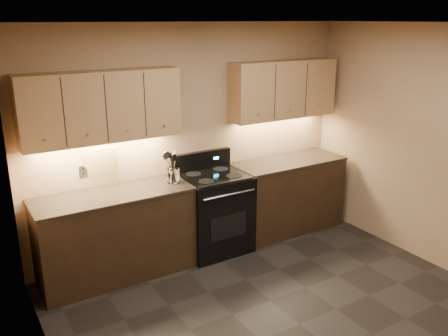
{
  "coord_description": "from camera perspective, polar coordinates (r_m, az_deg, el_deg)",
  "views": [
    {
      "loc": [
        -2.49,
        -2.75,
        2.64
      ],
      "look_at": [
        0.08,
        1.45,
        1.07
      ],
      "focal_mm": 38.0,
      "sensor_mm": 36.0,
      "label": 1
    }
  ],
  "objects": [
    {
      "name": "floor",
      "position": [
        4.55,
        9.14,
        -18.05
      ],
      "size": [
        4.0,
        4.0,
        0.0
      ],
      "primitive_type": "plane",
      "color": "black",
      "rests_on": "ground"
    },
    {
      "name": "steel_spatula",
      "position": [
        5.16,
        -5.93,
        0.31
      ],
      "size": [
        0.21,
        0.1,
        0.35
      ],
      "primitive_type": null,
      "rotation": [
        0.05,
        -0.35,
        -0.19
      ],
      "color": "silver",
      "rests_on": "utensil_crock"
    },
    {
      "name": "wall_back",
      "position": [
        5.53,
        -3.7,
        3.57
      ],
      "size": [
        4.0,
        0.04,
        2.6
      ],
      "primitive_type": "cube",
      "color": "tan",
      "rests_on": "ground"
    },
    {
      "name": "wooden_spoon",
      "position": [
        5.12,
        -6.4,
        0.16
      ],
      "size": [
        0.17,
        0.15,
        0.33
      ],
      "primitive_type": null,
      "rotation": [
        -0.24,
        0.39,
        0.12
      ],
      "color": "tan",
      "rests_on": "utensil_crock"
    },
    {
      "name": "counter_right",
      "position": [
        6.16,
        7.54,
        -3.19
      ],
      "size": [
        1.46,
        0.62,
        0.93
      ],
      "color": "black",
      "rests_on": "ground"
    },
    {
      "name": "wall_left",
      "position": [
        3.1,
        -19.46,
        -9.03
      ],
      "size": [
        0.04,
        4.0,
        2.6
      ],
      "primitive_type": "cube",
      "color": "tan",
      "rests_on": "ground"
    },
    {
      "name": "stove",
      "position": [
        5.56,
        -1.26,
        -5.24
      ],
      "size": [
        0.76,
        0.68,
        1.14
      ],
      "color": "black",
      "rests_on": "ground"
    },
    {
      "name": "upper_cab_left",
      "position": [
        4.88,
        -14.54,
        7.17
      ],
      "size": [
        1.6,
        0.3,
        0.7
      ],
      "primitive_type": "cube",
      "color": "#A58A52",
      "rests_on": "wall_back"
    },
    {
      "name": "outlet_plate",
      "position": [
        5.12,
        -16.58,
        -0.38
      ],
      "size": [
        0.08,
        0.01,
        0.12
      ],
      "primitive_type": "cube",
      "color": "#B2B5BA",
      "rests_on": "wall_back"
    },
    {
      "name": "utensil_crock",
      "position": [
        5.16,
        -6.12,
        -0.9
      ],
      "size": [
        0.15,
        0.15,
        0.17
      ],
      "color": "white",
      "rests_on": "counter_left"
    },
    {
      "name": "cutting_board",
      "position": [
        5.13,
        -14.57,
        0.12
      ],
      "size": [
        0.35,
        0.16,
        0.43
      ],
      "primitive_type": "cube",
      "rotation": [
        0.13,
        0.0,
        -0.26
      ],
      "color": "tan",
      "rests_on": "counter_left"
    },
    {
      "name": "black_spoon",
      "position": [
        5.14,
        -6.32,
        0.17
      ],
      "size": [
        0.06,
        0.14,
        0.33
      ],
      "primitive_type": null,
      "rotation": [
        0.25,
        0.02,
        -0.06
      ],
      "color": "black",
      "rests_on": "utensil_crock"
    },
    {
      "name": "upper_cab_right",
      "position": [
        5.95,
        7.14,
        9.37
      ],
      "size": [
        1.44,
        0.3,
        0.7
      ],
      "primitive_type": "cube",
      "color": "#A58A52",
      "rests_on": "wall_back"
    },
    {
      "name": "steel_skimmer",
      "position": [
        5.13,
        -5.94,
        0.33
      ],
      "size": [
        0.2,
        0.12,
        0.37
      ],
      "primitive_type": null,
      "rotation": [
        0.09,
        -0.33,
        -0.0
      ],
      "color": "silver",
      "rests_on": "utensil_crock"
    },
    {
      "name": "black_turner",
      "position": [
        5.12,
        -5.98,
        0.22
      ],
      "size": [
        0.15,
        0.1,
        0.35
      ],
      "primitive_type": null,
      "rotation": [
        -0.03,
        -0.16,
        0.29
      ],
      "color": "black",
      "rests_on": "utensil_crock"
    },
    {
      "name": "ceiling",
      "position": [
        3.71,
        11.15,
        16.72
      ],
      "size": [
        4.0,
        4.0,
        0.0
      ],
      "primitive_type": "plane",
      "rotation": [
        3.14,
        0.0,
        0.0
      ],
      "color": "silver",
      "rests_on": "wall_back"
    },
    {
      "name": "counter_left",
      "position": [
        5.15,
        -12.9,
        -7.84
      ],
      "size": [
        1.62,
        0.62,
        0.93
      ],
      "color": "black",
      "rests_on": "ground"
    }
  ]
}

